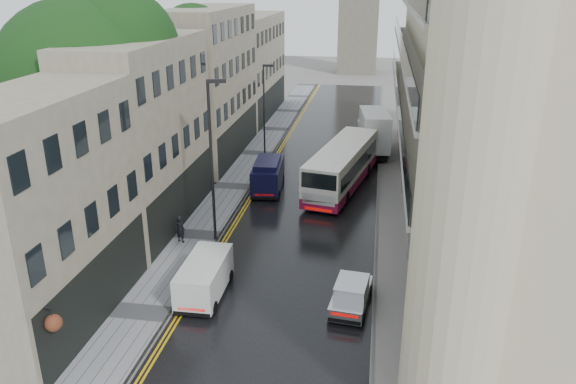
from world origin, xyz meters
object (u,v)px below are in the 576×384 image
(navy_van, at_px, (252,181))
(lamp_post_near, at_px, (212,164))
(tree_near, at_px, (85,114))
(lamp_post_far, at_px, (264,113))
(silver_hatchback, at_px, (331,306))
(white_van, at_px, (178,293))
(pedestrian, at_px, (180,229))
(white_lorry, at_px, (363,137))
(cream_bus, at_px, (313,179))
(tree_far, at_px, (170,86))

(navy_van, relative_size, lamp_post_near, 0.52)
(tree_near, xyz_separation_m, lamp_post_far, (7.57, 14.39, -2.97))
(navy_van, xyz_separation_m, lamp_post_near, (-0.68, -6.88, 3.47))
(silver_hatchback, height_order, navy_van, navy_van)
(white_van, xyz_separation_m, lamp_post_far, (-0.63, 22.97, 3.01))
(tree_near, distance_m, silver_hatchback, 18.26)
(silver_hatchback, relative_size, pedestrian, 2.19)
(white_van, distance_m, pedestrian, 7.06)
(white_van, bearing_deg, navy_van, 88.40)
(white_lorry, relative_size, navy_van, 1.53)
(cream_bus, relative_size, lamp_post_near, 1.23)
(navy_van, bearing_deg, lamp_post_near, -99.80)
(cream_bus, height_order, white_van, cream_bus)
(white_van, relative_size, lamp_post_near, 0.46)
(tree_near, height_order, tree_far, tree_near)
(tree_far, bearing_deg, silver_hatchback, -54.89)
(cream_bus, height_order, silver_hatchback, cream_bus)
(pedestrian, relative_size, lamp_post_near, 0.17)
(tree_near, height_order, white_van, tree_near)
(white_lorry, height_order, white_van, white_lorry)
(navy_van, distance_m, lamp_post_far, 9.16)
(pedestrian, distance_m, lamp_post_near, 4.27)
(white_van, bearing_deg, cream_bus, 72.61)
(pedestrian, distance_m, lamp_post_far, 16.64)
(tree_far, distance_m, silver_hatchback, 26.36)
(silver_hatchback, distance_m, pedestrian, 11.06)
(navy_van, bearing_deg, silver_hatchback, -68.43)
(lamp_post_far, bearing_deg, white_lorry, 9.63)
(silver_hatchback, distance_m, lamp_post_far, 23.93)
(cream_bus, bearing_deg, lamp_post_near, -112.69)
(navy_van, height_order, pedestrian, navy_van)
(pedestrian, bearing_deg, white_van, 125.22)
(cream_bus, bearing_deg, tree_far, 161.60)
(tree_near, distance_m, pedestrian, 8.69)
(cream_bus, bearing_deg, silver_hatchback, -68.55)
(tree_near, xyz_separation_m, white_lorry, (15.64, 15.83, -5.02))
(white_van, relative_size, navy_van, 0.88)
(white_lorry, distance_m, navy_van, 12.43)
(tree_far, xyz_separation_m, navy_van, (8.18, -7.30, -5.00))
(silver_hatchback, distance_m, white_van, 6.94)
(silver_hatchback, bearing_deg, pedestrian, 152.19)
(tree_far, xyz_separation_m, silver_hatchback, (14.82, -21.08, -5.56))
(tree_far, relative_size, cream_bus, 1.10)
(tree_far, distance_m, cream_bus, 14.94)
(lamp_post_near, xyz_separation_m, lamp_post_far, (-0.23, 15.57, -0.72))
(silver_hatchback, xyz_separation_m, white_van, (-6.92, -0.50, 0.29))
(white_van, distance_m, navy_van, 14.29)
(tree_far, distance_m, white_lorry, 16.18)
(navy_van, bearing_deg, lamp_post_far, 91.78)
(tree_near, bearing_deg, white_lorry, 45.35)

